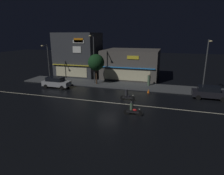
# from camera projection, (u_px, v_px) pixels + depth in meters

# --- Properties ---
(ground_plane) EXTENTS (140.00, 140.00, 0.00)m
(ground_plane) POSITION_uv_depth(u_px,v_px,m) (108.00, 102.00, 23.86)
(ground_plane) COLOR black
(lane_divider_stripe) EXTENTS (33.54, 0.16, 0.01)m
(lane_divider_stripe) POSITION_uv_depth(u_px,v_px,m) (108.00, 102.00, 23.85)
(lane_divider_stripe) COLOR beige
(lane_divider_stripe) RESTS_ON ground
(sidewalk_far) EXTENTS (35.30, 4.43, 0.14)m
(sidewalk_far) POSITION_uv_depth(u_px,v_px,m) (123.00, 85.00, 31.63)
(sidewalk_far) COLOR #424447
(sidewalk_far) RESTS_ON ground
(storefront_left_block) EXTENTS (7.94, 7.04, 8.43)m
(storefront_left_block) POSITION_uv_depth(u_px,v_px,m) (79.00, 55.00, 38.67)
(storefront_left_block) COLOR #383A3F
(storefront_left_block) RESTS_ON ground
(storefront_center_block) EXTENTS (10.16, 9.01, 5.32)m
(storefront_center_block) POSITION_uv_depth(u_px,v_px,m) (132.00, 64.00, 37.08)
(storefront_center_block) COLOR #56514C
(storefront_center_block) RESTS_ON ground
(streetlamp_west) EXTENTS (0.44, 1.64, 6.32)m
(streetlamp_west) POSITION_uv_depth(u_px,v_px,m) (48.00, 59.00, 33.52)
(streetlamp_west) COLOR #47494C
(streetlamp_west) RESTS_ON sidewalk_far
(streetlamp_mid) EXTENTS (0.44, 1.64, 7.91)m
(streetlamp_mid) POSITION_uv_depth(u_px,v_px,m) (93.00, 56.00, 31.34)
(streetlamp_mid) COLOR #47494C
(streetlamp_mid) RESTS_ON sidewalk_far
(streetlamp_east) EXTENTS (0.44, 1.64, 7.31)m
(streetlamp_east) POSITION_uv_depth(u_px,v_px,m) (206.00, 62.00, 26.35)
(streetlamp_east) COLOR #47494C
(streetlamp_east) RESTS_ON sidewalk_far
(pedestrian_on_sidewalk) EXTENTS (0.42, 0.42, 1.86)m
(pedestrian_on_sidewalk) POSITION_uv_depth(u_px,v_px,m) (149.00, 80.00, 31.04)
(pedestrian_on_sidewalk) COLOR #4C664C
(pedestrian_on_sidewalk) RESTS_ON sidewalk_far
(street_tree) EXTENTS (2.67, 2.67, 4.93)m
(street_tree) POSITION_uv_depth(u_px,v_px,m) (96.00, 62.00, 31.28)
(street_tree) COLOR #473323
(street_tree) RESTS_ON sidewalk_far
(parked_car_near_kerb) EXTENTS (4.30, 1.98, 1.67)m
(parked_car_near_kerb) POSITION_uv_depth(u_px,v_px,m) (209.00, 92.00, 25.02)
(parked_car_near_kerb) COLOR black
(parked_car_near_kerb) RESTS_ON ground
(parked_car_trailing) EXTENTS (4.30, 1.98, 1.67)m
(parked_car_trailing) POSITION_uv_depth(u_px,v_px,m) (56.00, 82.00, 30.33)
(parked_car_trailing) COLOR #9EA0A5
(parked_car_trailing) RESTS_ON ground
(motorcycle_lead) EXTENTS (1.90, 0.60, 1.52)m
(motorcycle_lead) POSITION_uv_depth(u_px,v_px,m) (132.00, 110.00, 19.87)
(motorcycle_lead) COLOR black
(motorcycle_lead) RESTS_ON ground
(motorcycle_following) EXTENTS (1.90, 0.60, 1.52)m
(motorcycle_following) POSITION_uv_depth(u_px,v_px,m) (127.00, 96.00, 24.36)
(motorcycle_following) COLOR black
(motorcycle_following) RESTS_ON ground
(traffic_cone) EXTENTS (0.36, 0.36, 0.55)m
(traffic_cone) POSITION_uv_depth(u_px,v_px,m) (148.00, 91.00, 27.69)
(traffic_cone) COLOR orange
(traffic_cone) RESTS_ON ground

